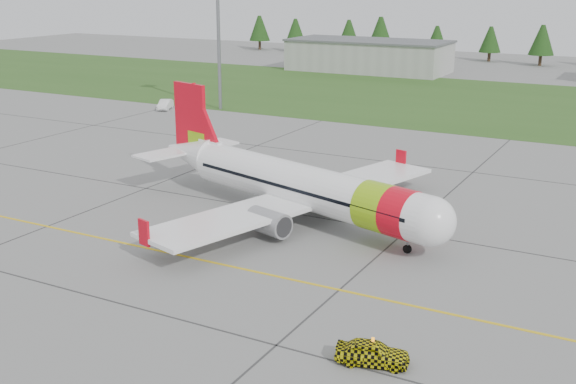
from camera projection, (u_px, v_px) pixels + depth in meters
The scene contains 9 objects.
ground at pixel (129, 306), 42.60m from camera, with size 320.00×320.00×0.00m, color gray.
aircraft at pixel (299, 186), 57.24m from camera, with size 30.63×28.93×9.51m.
follow_me_car at pixel (373, 330), 35.70m from camera, with size 1.50×1.27×3.73m, color yellow.
service_van at pixel (165, 95), 105.39m from camera, with size 1.52×1.43×4.35m, color white.
grass_strip at pixel (479, 102), 111.69m from camera, with size 320.00×50.00×0.03m, color #30561E.
taxi_guideline at pixel (206, 261), 49.34m from camera, with size 120.00×0.25×0.02m, color gold.
hangar_west at pixel (369, 57), 148.12m from camera, with size 32.00×14.00×6.00m, color #A8A8A3.
floodlight_mast at pixel (219, 40), 103.22m from camera, with size 0.50×0.50×20.00m, color slate.
treeline at pixel (545, 42), 157.46m from camera, with size 160.00×8.00×10.00m, color #1C3F14, non-canonical shape.
Camera 1 is at (26.80, -29.72, 18.65)m, focal length 45.00 mm.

